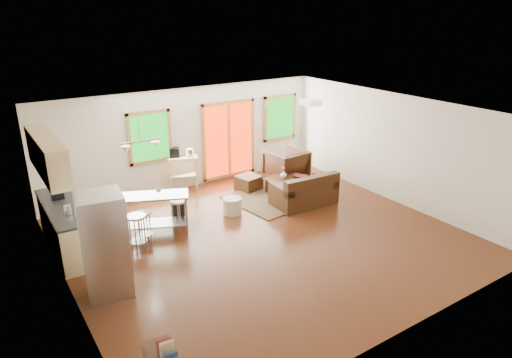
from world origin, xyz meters
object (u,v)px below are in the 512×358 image
ottoman (249,183)px  refrigerator (105,245)px  loveseat (305,192)px  coffee_table (284,179)px  rug (279,196)px  island (155,207)px  armchair (286,164)px  kitchen_cart (182,161)px

ottoman → refrigerator: refrigerator is taller
loveseat → coffee_table: size_ratio=1.45×
rug → refrigerator: bearing=-159.2°
ottoman → refrigerator: (-4.39, -2.62, 0.69)m
island → loveseat: bearing=-8.6°
armchair → refrigerator: refrigerator is taller
armchair → ottoman: armchair is taller
coffee_table → ottoman: size_ratio=1.92×
rug → coffee_table: size_ratio=2.22×
rug → refrigerator: refrigerator is taller
rug → kitchen_cart: size_ratio=2.05×
island → refrigerator: bearing=-132.5°
loveseat → island: size_ratio=1.04×
loveseat → rug: bearing=109.4°
ottoman → coffee_table: bearing=-40.0°
ottoman → rug: bearing=-65.5°
loveseat → kitchen_cart: (-2.03, 2.47, 0.47)m
ottoman → island: island is taller
coffee_table → kitchen_cart: bearing=145.1°
loveseat → ottoman: 1.68m
rug → coffee_table: coffee_table is taller
armchair → kitchen_cart: bearing=-25.0°
island → kitchen_cart: bearing=52.4°
loveseat → refrigerator: (-4.98, -1.06, 0.56)m
coffee_table → island: island is taller
refrigerator → kitchen_cart: refrigerator is taller
kitchen_cart → ottoman: bearing=-32.2°
armchair → island: armchair is taller
ottoman → island: 3.13m
armchair → refrigerator: 6.11m
loveseat → ottoman: (-0.59, 1.56, -0.13)m
island → armchair: bearing=13.3°
ottoman → kitchen_cart: bearing=147.8°
rug → island: bearing=-176.2°
kitchen_cart → armchair: bearing=-20.6°
rug → armchair: bearing=44.0°
loveseat → armchair: (0.56, 1.50, 0.18)m
loveseat → kitchen_cart: kitchen_cart is taller
island → rug: bearing=3.8°
armchair → kitchen_cart: kitchen_cart is taller
armchair → rug: bearing=39.6°
armchair → kitchen_cart: (-2.58, 0.97, 0.29)m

